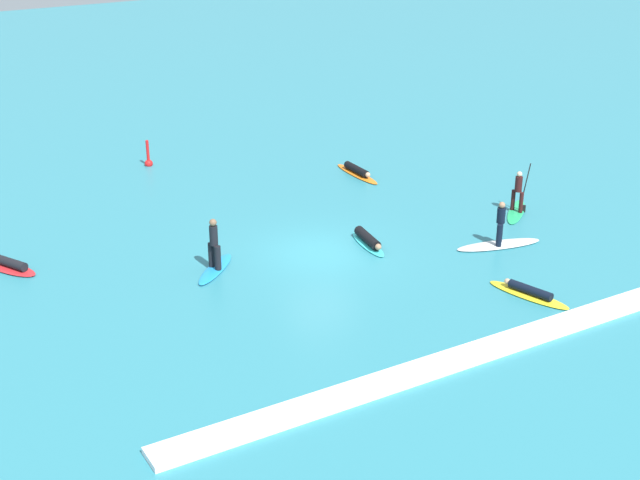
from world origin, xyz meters
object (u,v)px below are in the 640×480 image
at_px(surfer_on_white_board, 499,238).
at_px(marker_buoy, 148,161).
at_px(surfer_on_blue_board, 215,258).
at_px(surfer_on_orange_board, 357,172).
at_px(surfer_on_teal_board, 368,240).
at_px(surfer_on_green_board, 517,202).
at_px(surfer_on_yellow_board, 529,292).
at_px(surfer_on_red_board, 9,265).

xyz_separation_m(surfer_on_white_board, marker_buoy, (-7.70, 15.02, -0.10)).
distance_m(surfer_on_white_board, surfer_on_blue_board, 10.23).
bearing_deg(surfer_on_orange_board, marker_buoy, -128.03).
bearing_deg(surfer_on_blue_board, surfer_on_teal_board, -52.44).
distance_m(surfer_on_green_board, marker_buoy, 16.57).
distance_m(surfer_on_orange_board, surfer_on_yellow_board, 12.84).
height_order(surfer_on_white_board, surfer_on_yellow_board, surfer_on_white_board).
relative_size(surfer_on_blue_board, surfer_on_red_board, 0.91).
bearing_deg(marker_buoy, surfer_on_yellow_board, -72.40).
bearing_deg(surfer_on_orange_board, surfer_on_blue_board, -58.05).
height_order(surfer_on_blue_board, surfer_on_red_board, surfer_on_blue_board).
bearing_deg(surfer_on_teal_board, surfer_on_blue_board, -89.70).
height_order(surfer_on_green_board, surfer_on_teal_board, surfer_on_green_board).
height_order(surfer_on_orange_board, surfer_on_teal_board, surfer_on_teal_board).
distance_m(surfer_on_orange_board, surfer_on_green_board, 7.62).
bearing_deg(surfer_on_yellow_board, surfer_on_green_board, -54.66).
xyz_separation_m(surfer_on_orange_board, surfer_on_yellow_board, (-1.59, -12.74, -0.03)).
bearing_deg(surfer_on_teal_board, surfer_on_green_board, 96.35).
relative_size(surfer_on_yellow_board, marker_buoy, 2.31).
bearing_deg(surfer_on_red_board, surfer_on_orange_board, -109.64).
bearing_deg(surfer_on_blue_board, surfer_on_white_board, -62.83).
xyz_separation_m(surfer_on_white_board, surfer_on_green_board, (2.78, 2.19, 0.12)).
bearing_deg(surfer_on_orange_board, surfer_on_teal_board, -29.56).
relative_size(surfer_on_red_board, marker_buoy, 1.95).
xyz_separation_m(surfer_on_teal_board, surfer_on_red_board, (-11.69, 4.48, -0.04)).
relative_size(surfer_on_white_board, surfer_on_blue_board, 1.47).
distance_m(surfer_on_white_board, surfer_on_green_board, 3.54).
bearing_deg(surfer_on_green_board, surfer_on_yellow_board, -169.67).
relative_size(surfer_on_white_board, surfer_on_red_board, 1.34).
bearing_deg(surfer_on_red_board, surfer_on_blue_board, -149.20).
height_order(surfer_on_red_board, marker_buoy, marker_buoy).
distance_m(surfer_on_white_board, surfer_on_yellow_board, 4.00).
bearing_deg(surfer_on_teal_board, marker_buoy, -155.21).
height_order(surfer_on_orange_board, surfer_on_green_board, surfer_on_green_board).
relative_size(surfer_on_teal_board, surfer_on_red_board, 1.00).
height_order(surfer_on_yellow_board, marker_buoy, marker_buoy).
xyz_separation_m(surfer_on_orange_board, surfer_on_red_board, (-15.50, -2.25, -0.01)).
height_order(surfer_on_orange_board, surfer_on_red_board, surfer_on_red_board).
height_order(surfer_on_red_board, surfer_on_yellow_board, surfer_on_red_board).
distance_m(surfer_on_white_board, surfer_on_red_board, 17.18).
bearing_deg(surfer_on_green_board, marker_buoy, 88.16).
xyz_separation_m(surfer_on_teal_board, surfer_on_blue_board, (-5.66, 0.82, 0.29)).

